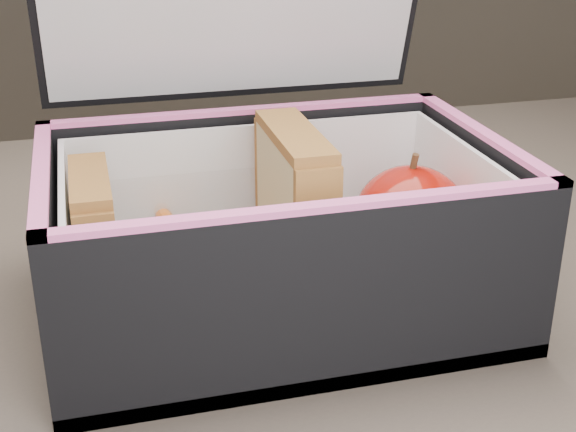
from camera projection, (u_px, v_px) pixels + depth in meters
name	position (u px, v px, depth m)	size (l,w,h in m)	color
kitchen_table	(297.00, 387.00, 0.62)	(1.20, 0.80, 0.75)	brown
lunch_bag	(276.00, 221.00, 0.53)	(0.29, 0.25, 0.29)	black
plastic_tub	(199.00, 256.00, 0.52)	(0.17, 0.12, 0.07)	white
sandwich_left	(96.00, 246.00, 0.49)	(0.02, 0.08, 0.09)	#D0BE88
sandwich_right	(295.00, 212.00, 0.52)	(0.03, 0.10, 0.11)	#D0BE88
carrot_sticks	(198.00, 282.00, 0.52)	(0.05, 0.15, 0.03)	orange
paper_napkin	(396.00, 265.00, 0.57)	(0.08, 0.08, 0.01)	white
red_apple	(410.00, 217.00, 0.55)	(0.10, 0.10, 0.08)	maroon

